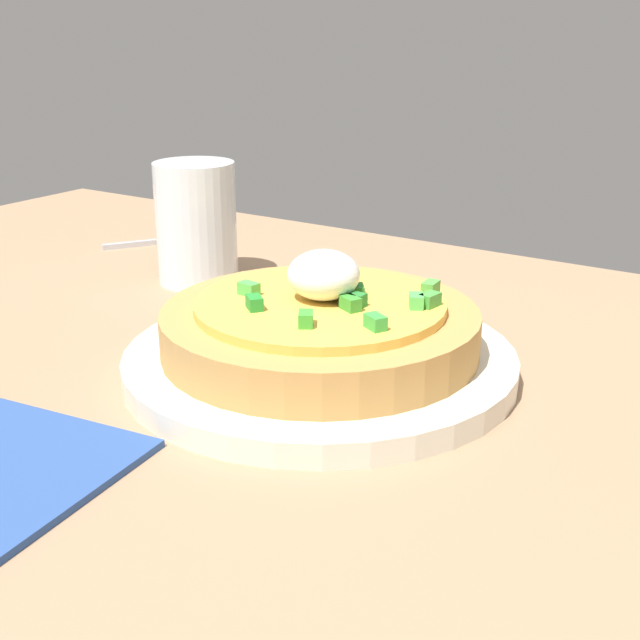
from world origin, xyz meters
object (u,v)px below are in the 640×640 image
at_px(fork, 174,240).
at_px(pizza, 320,325).
at_px(cup_far, 196,226).
at_px(plate, 320,362).

bearing_deg(fork, pizza, -89.40).
bearing_deg(pizza, fork, -32.53).
height_order(cup_far, fork, cup_far).
bearing_deg(plate, fork, -32.57).
distance_m(plate, cup_far, 0.22).
bearing_deg(fork, plate, -89.45).
bearing_deg(pizza, cup_far, -28.93).
height_order(plate, cup_far, cup_far).
distance_m(pizza, cup_far, 0.22).
distance_m(pizza, fork, 0.35).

